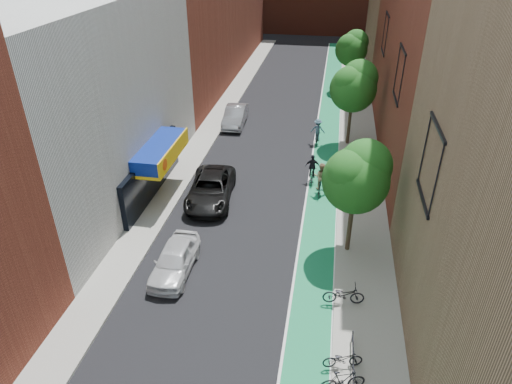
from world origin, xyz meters
The scene contains 16 objects.
bike_lane centered at (4.00, 26.00, 0.01)m, with size 2.00×68.00×0.01m, color #157B4D.
sidewalk_left centered at (-6.00, 26.00, 0.07)m, with size 2.00×68.00×0.15m, color gray.
sidewalk_right centered at (6.50, 26.00, 0.07)m, with size 3.00×68.00×0.15m, color gray.
building_left_white centered at (-11.00, 14.00, 6.00)m, with size 8.00×20.00×12.00m, color silver.
tree_near centered at (5.65, 10.02, 4.66)m, with size 3.40×3.36×6.42m.
tree_mid centered at (5.65, 24.02, 4.89)m, with size 3.55×3.53×6.74m.
tree_far centered at (5.65, 38.02, 4.50)m, with size 3.30×3.25×6.21m.
parked_car_white centered at (-3.00, 6.80, 0.75)m, with size 1.76×4.38×1.49m, color silver.
parked_car_black centered at (-3.00, 13.91, 0.80)m, with size 2.67×5.79×1.61m, color black.
parked_car_silver centered at (-4.12, 26.63, 0.80)m, with size 1.70×4.87×1.61m, color gray.
cyclist_lane_near centered at (3.81, 15.87, 0.94)m, with size 0.92×1.80×2.20m.
cyclist_lane_mid centered at (3.20, 17.36, 0.77)m, with size 0.99×1.69×2.02m.
cyclist_lane_far centered at (3.20, 23.76, 0.97)m, with size 1.16×1.55×2.09m.
parked_bike_near centered at (5.40, 2.26, 0.57)m, with size 0.56×1.60×0.84m, color black.
parked_bike_mid centered at (5.40, 1.17, 0.68)m, with size 0.50×1.77×1.06m, color black.
parked_bike_far centered at (5.40, 5.83, 0.65)m, with size 0.67×1.92×1.01m, color black.
Camera 1 is at (4.10, -10.23, 15.33)m, focal length 32.00 mm.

